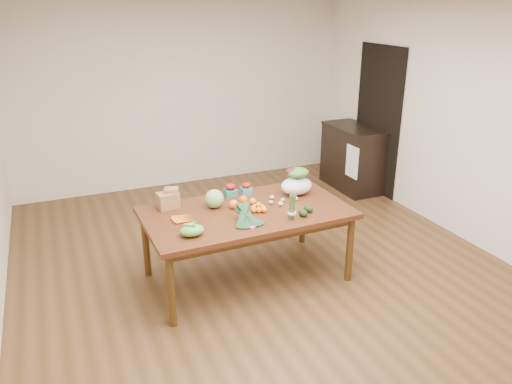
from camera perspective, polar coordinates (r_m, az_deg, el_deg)
name	(u,v)px	position (r m, az deg, el deg)	size (l,w,h in m)	color
floor	(265,271)	(5.32, 0.99, -9.03)	(6.00, 6.00, 0.00)	brown
room_walls	(265,148)	(4.78, 1.09, 5.09)	(5.02, 6.02, 2.70)	white
dining_table	(247,244)	(5.03, -1.05, -6.02)	(1.99, 1.10, 0.75)	#562614
doorway_dark	(377,120)	(7.43, 13.72, 7.96)	(0.02, 1.00, 2.10)	black
cabinet	(352,158)	(7.58, 10.93, 3.88)	(0.52, 1.02, 0.94)	black
dish_towel	(352,162)	(7.11, 10.92, 3.41)	(0.02, 0.28, 0.45)	white
paper_bag	(168,199)	(4.97, -10.03, -0.77)	(0.27, 0.23, 0.19)	#A56E4A
cabbage	(214,199)	(4.92, -4.78, -0.77)	(0.18, 0.18, 0.18)	#91C672
strawberry_basket_a	(230,191)	(5.21, -2.94, 0.09)	(0.12, 0.12, 0.11)	red
strawberry_basket_b	(246,189)	(5.27, -1.14, 0.33)	(0.10, 0.10, 0.10)	#B41C0C
orange_a	(234,204)	(4.90, -2.58, -1.41)	(0.09, 0.09, 0.09)	orange
orange_b	(243,200)	(5.02, -1.46, -0.87)	(0.08, 0.08, 0.08)	#E1520D
orange_c	(253,201)	(4.99, -0.38, -1.07)	(0.07, 0.07, 0.07)	#F9A40F
mandarin_cluster	(259,206)	(4.85, 0.30, -1.64)	(0.18, 0.18, 0.09)	orange
carrots	(185,218)	(4.71, -8.12, -3.00)	(0.22, 0.19, 0.03)	orange
snap_pea_bag	(192,230)	(4.38, -7.32, -4.37)	(0.22, 0.16, 0.10)	#63B93E
kale_bunch	(248,216)	(4.54, -0.93, -2.81)	(0.32, 0.40, 0.16)	#16331C
asparagus_bundle	(292,207)	(4.64, 4.12, -1.71)	(0.08, 0.08, 0.25)	#467234
potato_a	(271,202)	(5.01, 1.76, -1.18)	(0.05, 0.04, 0.04)	tan
potato_b	(281,204)	(4.97, 2.83, -1.36)	(0.06, 0.05, 0.05)	#D6BD7B
potato_c	(283,200)	(5.07, 3.07, -0.92)	(0.05, 0.04, 0.04)	tan
potato_d	(272,197)	(5.13, 1.83, -0.60)	(0.05, 0.05, 0.05)	tan
potato_e	(296,199)	(5.12, 4.61, -0.77)	(0.05, 0.04, 0.04)	#DDCA80
avocado_a	(303,213)	(4.74, 5.39, -2.40)	(0.07, 0.11, 0.07)	black
avocado_b	(308,209)	(4.85, 6.00, -1.90)	(0.07, 0.11, 0.07)	black
salad_bag	(297,182)	(5.24, 4.66, 1.10)	(0.34, 0.26, 0.26)	white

